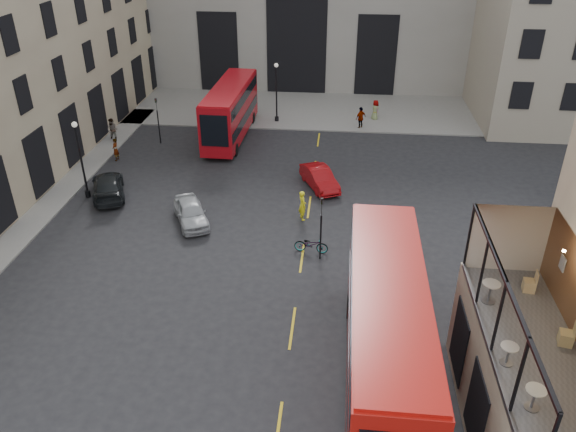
# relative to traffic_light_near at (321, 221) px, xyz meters

# --- Properties ---
(host_frontage) EXTENTS (3.00, 11.00, 4.50)m
(host_frontage) POSITION_rel_traffic_light_near_xyz_m (7.50, -12.00, -0.17)
(host_frontage) COLOR #C6B995
(host_frontage) RESTS_ON ground
(cafe_floor) EXTENTS (3.00, 10.00, 0.10)m
(cafe_floor) POSITION_rel_traffic_light_near_xyz_m (7.50, -12.00, 2.12)
(cafe_floor) COLOR slate
(cafe_floor) RESTS_ON host_frontage
(pavement_far) EXTENTS (40.00, 12.00, 0.12)m
(pavement_far) POSITION_rel_traffic_light_near_xyz_m (-5.00, 26.00, -2.36)
(pavement_far) COLOR slate
(pavement_far) RESTS_ON ground
(traffic_light_near) EXTENTS (0.16, 0.20, 3.80)m
(traffic_light_near) POSITION_rel_traffic_light_near_xyz_m (0.00, 0.00, 0.00)
(traffic_light_near) COLOR black
(traffic_light_near) RESTS_ON ground
(traffic_light_far) EXTENTS (0.16, 0.20, 3.80)m
(traffic_light_far) POSITION_rel_traffic_light_near_xyz_m (-14.00, 16.00, 0.00)
(traffic_light_far) COLOR black
(traffic_light_far) RESTS_ON ground
(street_lamp_a) EXTENTS (0.36, 0.36, 5.33)m
(street_lamp_a) POSITION_rel_traffic_light_near_xyz_m (-16.00, 6.00, -0.03)
(street_lamp_a) COLOR black
(street_lamp_a) RESTS_ON ground
(street_lamp_b) EXTENTS (0.36, 0.36, 5.33)m
(street_lamp_b) POSITION_rel_traffic_light_near_xyz_m (-5.00, 22.00, -0.03)
(street_lamp_b) COLOR black
(street_lamp_b) RESTS_ON ground
(bus_near) EXTENTS (3.00, 12.59, 5.02)m
(bus_near) POSITION_rel_traffic_light_near_xyz_m (2.96, -8.93, 0.39)
(bus_near) COLOR #B9120C
(bus_near) RESTS_ON ground
(bus_far) EXTENTS (2.86, 11.21, 4.45)m
(bus_far) POSITION_rel_traffic_light_near_xyz_m (-8.37, 17.90, 0.07)
(bus_far) COLOR #A30B13
(bus_far) RESTS_ON ground
(car_a) EXTENTS (3.32, 4.54, 1.44)m
(car_a) POSITION_rel_traffic_light_near_xyz_m (-8.16, 3.28, -1.71)
(car_a) COLOR #A5A9AD
(car_a) RESTS_ON ground
(car_b) EXTENTS (3.15, 4.49, 1.40)m
(car_b) POSITION_rel_traffic_light_near_xyz_m (-0.49, 9.03, -1.72)
(car_b) COLOR #95090C
(car_b) RESTS_ON ground
(car_c) EXTENTS (3.75, 5.38, 1.45)m
(car_c) POSITION_rel_traffic_light_near_xyz_m (-14.63, 6.32, -1.70)
(car_c) COLOR black
(car_c) RESTS_ON ground
(bicycle) EXTENTS (1.98, 0.85, 1.01)m
(bicycle) POSITION_rel_traffic_light_near_xyz_m (-0.54, 0.63, -1.92)
(bicycle) COLOR gray
(bicycle) RESTS_ON ground
(cyclist) EXTENTS (0.71, 0.83, 1.94)m
(cyclist) POSITION_rel_traffic_light_near_xyz_m (-1.33, 4.40, -1.46)
(cyclist) COLOR yellow
(cyclist) RESTS_ON ground
(pedestrian_a) EXTENTS (0.98, 0.79, 1.93)m
(pedestrian_a) POSITION_rel_traffic_light_near_xyz_m (-18.00, 16.06, -1.46)
(pedestrian_a) COLOR gray
(pedestrian_a) RESTS_ON ground
(pedestrian_b) EXTENTS (1.28, 1.00, 1.75)m
(pedestrian_b) POSITION_rel_traffic_light_near_xyz_m (-10.00, 19.42, -1.55)
(pedestrian_b) COLOR gray
(pedestrian_b) RESTS_ON ground
(pedestrian_c) EXTENTS (1.17, 1.13, 1.95)m
(pedestrian_c) POSITION_rel_traffic_light_near_xyz_m (2.51, 21.04, -1.45)
(pedestrian_c) COLOR gray
(pedestrian_c) RESTS_ON ground
(pedestrian_d) EXTENTS (0.96, 1.08, 1.86)m
(pedestrian_d) POSITION_rel_traffic_light_near_xyz_m (3.86, 23.42, -1.49)
(pedestrian_d) COLOR gray
(pedestrian_d) RESTS_ON ground
(pedestrian_e) EXTENTS (0.47, 0.67, 1.76)m
(pedestrian_e) POSITION_rel_traffic_light_near_xyz_m (-16.32, 12.21, -1.55)
(pedestrian_e) COLOR gray
(pedestrian_e) RESTS_ON ground
(cafe_table_near) EXTENTS (0.59, 0.59, 0.74)m
(cafe_table_near) POSITION_rel_traffic_light_near_xyz_m (6.72, -14.16, 2.66)
(cafe_table_near) COLOR white
(cafe_table_near) RESTS_ON cafe_floor
(cafe_table_mid) EXTENTS (0.57, 0.57, 0.71)m
(cafe_table_mid) POSITION_rel_traffic_light_near_xyz_m (6.42, -12.37, 2.64)
(cafe_table_mid) COLOR beige
(cafe_table_mid) RESTS_ON cafe_floor
(cafe_table_far) EXTENTS (0.66, 0.66, 0.82)m
(cafe_table_far) POSITION_rel_traffic_light_near_xyz_m (6.52, -9.18, 2.72)
(cafe_table_far) COLOR beige
(cafe_table_far) RESTS_ON cafe_floor
(cafe_chair_c) EXTENTS (0.53, 0.53, 0.90)m
(cafe_chair_c) POSITION_rel_traffic_light_near_xyz_m (8.58, -11.25, 2.45)
(cafe_chair_c) COLOR tan
(cafe_chair_c) RESTS_ON cafe_floor
(cafe_chair_d) EXTENTS (0.48, 0.48, 0.87)m
(cafe_chair_d) POSITION_rel_traffic_light_near_xyz_m (8.17, -8.35, 2.44)
(cafe_chair_d) COLOR #D7B77C
(cafe_chair_d) RESTS_ON cafe_floor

